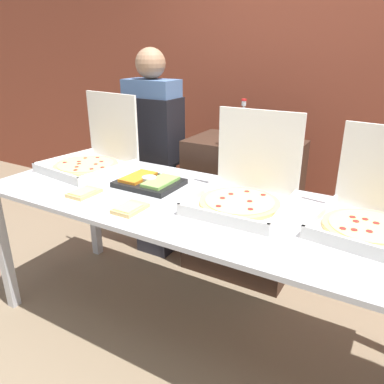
# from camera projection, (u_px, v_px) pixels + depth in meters

# --- Properties ---
(ground_plane) EXTENTS (16.00, 16.00, 0.00)m
(ground_plane) POSITION_uv_depth(u_px,v_px,m) (192.00, 330.00, 2.30)
(ground_plane) COLOR #847056
(brick_wall_behind) EXTENTS (10.00, 0.06, 2.80)m
(brick_wall_behind) POSITION_uv_depth(u_px,v_px,m) (293.00, 75.00, 3.16)
(brick_wall_behind) COLOR brown
(brick_wall_behind) RESTS_ON ground_plane
(buffet_table) EXTENTS (2.41, 0.90, 0.86)m
(buffet_table) POSITION_uv_depth(u_px,v_px,m) (192.00, 216.00, 2.02)
(buffet_table) COLOR silver
(buffet_table) RESTS_ON ground_plane
(pizza_box_far_right) EXTENTS (0.48, 0.49, 0.46)m
(pizza_box_far_right) POSITION_uv_depth(u_px,v_px,m) (245.00, 189.00, 1.92)
(pizza_box_far_right) COLOR silver
(pizza_box_far_right) RESTS_ON buffet_table
(pizza_box_near_left) EXTENTS (0.54, 0.55, 0.48)m
(pizza_box_near_left) POSITION_uv_depth(u_px,v_px,m) (93.00, 156.00, 2.51)
(pizza_box_near_left) COLOR silver
(pizza_box_near_left) RESTS_ON buffet_table
(pizza_box_far_left) EXTENTS (0.49, 0.51, 0.44)m
(pizza_box_far_left) POSITION_uv_depth(u_px,v_px,m) (374.00, 213.00, 1.65)
(pizza_box_far_left) COLOR silver
(pizza_box_far_left) RESTS_ON buffet_table
(paper_plate_front_center) EXTENTS (0.26, 0.26, 0.03)m
(paper_plate_front_center) POSITION_uv_depth(u_px,v_px,m) (84.00, 194.00, 2.05)
(paper_plate_front_center) COLOR white
(paper_plate_front_center) RESTS_ON buffet_table
(paper_plate_front_right) EXTENTS (0.25, 0.25, 0.03)m
(paper_plate_front_right) POSITION_uv_depth(u_px,v_px,m) (130.00, 209.00, 1.86)
(paper_plate_front_right) COLOR white
(paper_plate_front_right) RESTS_ON buffet_table
(veggie_tray) EXTENTS (0.36, 0.28, 0.05)m
(veggie_tray) POSITION_uv_depth(u_px,v_px,m) (149.00, 182.00, 2.20)
(veggie_tray) COLOR black
(veggie_tray) RESTS_ON buffet_table
(sideboard_podium) EXTENTS (0.78, 0.48, 1.02)m
(sideboard_podium) POSITION_uv_depth(u_px,v_px,m) (242.00, 208.00, 2.78)
(sideboard_podium) COLOR #382319
(sideboard_podium) RESTS_ON ground_plane
(soda_bottle) EXTENTS (0.09, 0.09, 0.29)m
(soda_bottle) POSITION_uv_depth(u_px,v_px,m) (243.00, 124.00, 2.52)
(soda_bottle) COLOR #B7BCC1
(soda_bottle) RESTS_ON sideboard_podium
(soda_can_silver) EXTENTS (0.07, 0.07, 0.12)m
(soda_can_silver) POSITION_uv_depth(u_px,v_px,m) (273.00, 130.00, 2.64)
(soda_can_silver) COLOR silver
(soda_can_silver) RESTS_ON sideboard_podium
(soda_can_colored) EXTENTS (0.07, 0.07, 0.12)m
(soda_can_colored) POSITION_uv_depth(u_px,v_px,m) (227.00, 136.00, 2.47)
(soda_can_colored) COLOR gold
(soda_can_colored) RESTS_ON sideboard_podium
(person_server_vest) EXTENTS (0.42, 0.24, 1.62)m
(person_server_vest) POSITION_uv_depth(u_px,v_px,m) (154.00, 146.00, 2.89)
(person_server_vest) COLOR #2D2D38
(person_server_vest) RESTS_ON ground_plane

